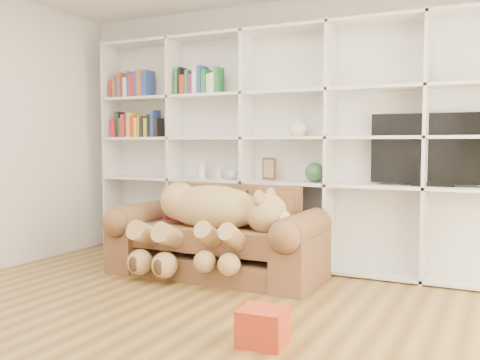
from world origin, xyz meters
The scene contains 14 objects.
floor centered at (0.00, 0.00, 0.00)m, with size 5.00×5.00×0.00m, color brown.
wall_back centered at (0.00, 2.50, 1.35)m, with size 5.00×0.02×2.70m, color white.
bookshelf centered at (-0.24, 2.36, 1.31)m, with size 4.43×0.35×2.40m.
sofa centered at (-0.47, 1.72, 0.32)m, with size 2.00×0.86×0.84m.
teddy_bear centered at (-0.47, 1.55, 0.57)m, with size 1.40×0.79×0.81m.
throw_pillow centered at (-1.01, 1.86, 0.60)m, with size 0.34×0.11×0.34m, color #5E1018.
gift_box centered at (0.64, 0.29, 0.11)m, with size 0.28×0.26×0.23m, color red.
tv centered at (1.38, 2.35, 1.19)m, with size 1.10×0.18×0.65m.
picture_frame centered at (-0.19, 2.30, 0.99)m, with size 0.18×0.03×0.22m, color #50301B.
green_vase centered at (0.29, 2.30, 0.96)m, with size 0.19×0.19×0.19m, color #2D5932.
figurine_tall centered at (-0.99, 2.30, 0.95)m, with size 0.08×0.08×0.17m, color beige.
figurine_short centered at (-0.78, 2.30, 0.92)m, with size 0.06×0.06×0.11m, color beige.
snow_globe centered at (-0.63, 2.30, 0.92)m, with size 0.11×0.11×0.11m, color white.
shelf_vase centered at (0.12, 2.30, 1.41)m, with size 0.18×0.18×0.19m, color silver.
Camera 1 is at (1.95, -2.68, 1.25)m, focal length 40.00 mm.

